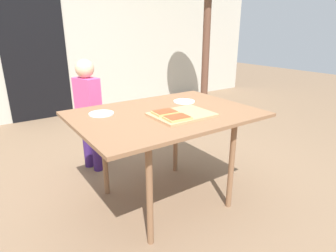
% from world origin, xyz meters
% --- Properties ---
extents(ground_plane, '(16.00, 16.00, 0.00)m').
position_xyz_m(ground_plane, '(0.00, 0.00, 0.00)').
color(ground_plane, '#7D6148').
extents(house_wall_back, '(8.00, 0.20, 2.91)m').
position_xyz_m(house_wall_back, '(0.00, 3.04, 1.46)').
color(house_wall_back, '#BCB7A8').
rests_on(house_wall_back, ground).
extents(house_door, '(0.90, 0.02, 2.00)m').
position_xyz_m(house_door, '(-0.33, 2.93, 1.00)').
color(house_door, black).
rests_on(house_door, ground).
extents(dining_table, '(1.33, 0.97, 0.75)m').
position_xyz_m(dining_table, '(0.00, 0.00, 0.69)').
color(dining_table, brown).
rests_on(dining_table, ground).
extents(cutting_board, '(0.42, 0.33, 0.02)m').
position_xyz_m(cutting_board, '(0.05, -0.14, 0.76)').
color(cutting_board, tan).
rests_on(cutting_board, dining_table).
extents(pizza_slice_far_left, '(0.18, 0.14, 0.02)m').
position_xyz_m(pizza_slice_far_left, '(-0.05, -0.07, 0.78)').
color(pizza_slice_far_left, tan).
rests_on(pizza_slice_far_left, cutting_board).
extents(pizza_slice_near_left, '(0.18, 0.14, 0.02)m').
position_xyz_m(pizza_slice_near_left, '(-0.05, -0.22, 0.78)').
color(pizza_slice_near_left, tan).
rests_on(pizza_slice_near_left, cutting_board).
extents(plate_white_left, '(0.18, 0.18, 0.01)m').
position_xyz_m(plate_white_left, '(-0.41, 0.22, 0.76)').
color(plate_white_left, white).
rests_on(plate_white_left, dining_table).
extents(plate_white_right, '(0.18, 0.18, 0.01)m').
position_xyz_m(plate_white_right, '(0.31, 0.17, 0.76)').
color(plate_white_right, white).
rests_on(plate_white_right, dining_table).
extents(child_left, '(0.21, 0.27, 1.09)m').
position_xyz_m(child_left, '(-0.29, 0.87, 0.63)').
color(child_left, '#3A1F5F').
rests_on(child_left, ground).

